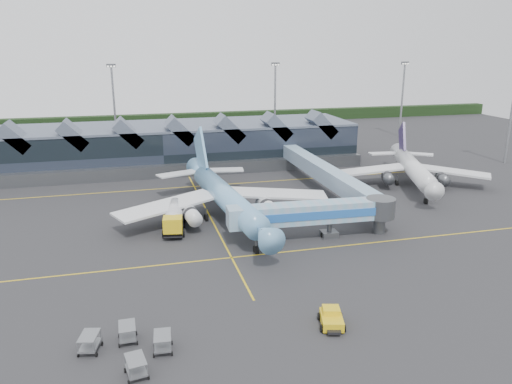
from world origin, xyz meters
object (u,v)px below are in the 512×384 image
object	(u,v)px
regional_jet	(413,168)
main_airliner	(224,195)
jet_bridge	(323,213)
pushback_tug	(332,319)
fuel_truck	(174,216)

from	to	relation	value
regional_jet	main_airliner	bearing A→B (deg)	-146.38
jet_bridge	regional_jet	bearing A→B (deg)	40.97
main_airliner	regional_jet	xyz separation A→B (m)	(40.34, 10.15, -0.28)
main_airliner	jet_bridge	distance (m)	17.12
regional_jet	pushback_tug	distance (m)	57.69
fuel_truck	pushback_tug	distance (m)	34.19
main_airliner	fuel_truck	bearing A→B (deg)	-166.49
regional_jet	fuel_truck	size ratio (longest dim) A/B	2.91
main_airliner	pushback_tug	bearing A→B (deg)	-88.51
fuel_truck	pushback_tug	world-z (taller)	fuel_truck
main_airliner	regional_jet	distance (m)	41.60
jet_bridge	fuel_truck	world-z (taller)	jet_bridge
regional_jet	fuel_truck	distance (m)	50.38
jet_bridge	fuel_truck	bearing A→B (deg)	158.64
main_airliner	pushback_tug	size ratio (longest dim) A/B	9.82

